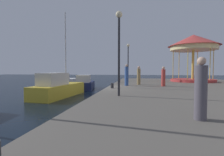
% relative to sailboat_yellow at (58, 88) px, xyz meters
% --- Properties ---
extents(ground_plane, '(120.00, 120.00, 0.00)m').
position_rel_sailboat_yellow_xyz_m(ground_plane, '(3.97, 0.60, -0.76)').
color(ground_plane, black).
extents(quay_dock, '(14.49, 29.46, 0.80)m').
position_rel_sailboat_yellow_xyz_m(quay_dock, '(11.21, 0.60, -0.36)').
color(quay_dock, '#5B564F').
rests_on(quay_dock, ground).
extents(sailboat_yellow, '(2.48, 5.87, 7.28)m').
position_rel_sailboat_yellow_xyz_m(sailboat_yellow, '(0.00, 0.00, 0.00)').
color(sailboat_yellow, gold).
rests_on(sailboat_yellow, ground).
extents(motorboat_white, '(2.62, 5.86, 1.59)m').
position_rel_sailboat_yellow_xyz_m(motorboat_white, '(-4.02, 10.16, -0.16)').
color(motorboat_white, white).
rests_on(motorboat_white, ground).
extents(motorboat_navy, '(2.69, 4.58, 1.64)m').
position_rel_sailboat_yellow_xyz_m(motorboat_navy, '(0.41, 5.67, -0.15)').
color(motorboat_navy, '#19214C').
rests_on(motorboat_navy, ground).
extents(carousel, '(5.89, 5.89, 5.63)m').
position_rel_sailboat_yellow_xyz_m(carousel, '(13.05, 8.74, 4.25)').
color(carousel, '#B23333').
rests_on(carousel, quay_dock).
extents(lamp_post_near_edge, '(0.36, 0.36, 4.57)m').
position_rel_sailboat_yellow_xyz_m(lamp_post_near_edge, '(5.43, -3.82, 3.14)').
color(lamp_post_near_edge, black).
rests_on(lamp_post_near_edge, quay_dock).
extents(lamp_post_mid_promenade, '(0.36, 0.36, 4.60)m').
position_rel_sailboat_yellow_xyz_m(lamp_post_mid_promenade, '(5.28, 7.96, 3.16)').
color(lamp_post_mid_promenade, black).
rests_on(lamp_post_mid_promenade, quay_dock).
extents(bollard_center, '(0.24, 0.24, 0.40)m').
position_rel_sailboat_yellow_xyz_m(bollard_center, '(4.49, -0.02, 0.24)').
color(bollard_center, '#2D2D33').
rests_on(bollard_center, quay_dock).
extents(bollard_north, '(0.24, 0.24, 0.40)m').
position_rel_sailboat_yellow_xyz_m(bollard_north, '(4.38, 6.15, 0.24)').
color(bollard_north, '#2D2D33').
rests_on(bollard_north, quay_dock).
extents(person_by_the_water, '(0.34, 0.34, 1.79)m').
position_rel_sailboat_yellow_xyz_m(person_by_the_water, '(8.22, -7.89, 0.88)').
color(person_by_the_water, '#514C56').
rests_on(person_by_the_water, quay_dock).
extents(person_mid_promenade, '(0.34, 0.34, 1.78)m').
position_rel_sailboat_yellow_xyz_m(person_mid_promenade, '(6.55, 3.47, 0.88)').
color(person_mid_promenade, '#937A4C').
rests_on(person_mid_promenade, quay_dock).
extents(person_far_corner, '(0.34, 0.34, 1.71)m').
position_rel_sailboat_yellow_xyz_m(person_far_corner, '(8.65, 2.09, 0.84)').
color(person_far_corner, '#B23833').
rests_on(person_far_corner, quay_dock).
extents(person_near_carousel, '(0.34, 0.34, 1.92)m').
position_rel_sailboat_yellow_xyz_m(person_near_carousel, '(5.47, 2.21, 0.95)').
color(person_near_carousel, '#2D4C8C').
rests_on(person_near_carousel, quay_dock).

